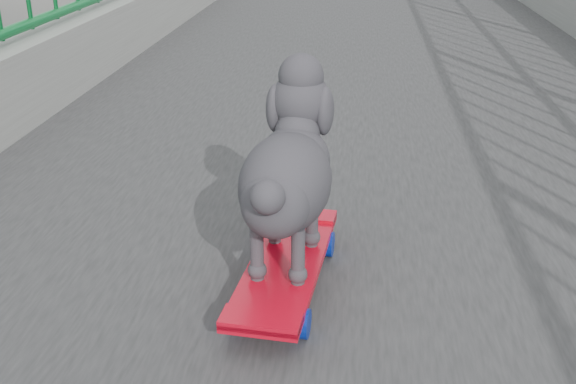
# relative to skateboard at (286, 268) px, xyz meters

# --- Properties ---
(railing) EXTENTS (3.00, 24.00, 1.42)m
(railing) POSITION_rel_skateboard_xyz_m (0.21, 0.61, 0.16)
(railing) COLOR gray
(railing) RESTS_ON footbridge
(skateboard) EXTENTS (0.21, 0.56, 0.07)m
(skateboard) POSITION_rel_skateboard_xyz_m (0.00, 0.00, 0.00)
(skateboard) COLOR red
(skateboard) RESTS_ON footbridge
(poodle) EXTENTS (0.23, 0.47, 0.39)m
(poodle) POSITION_rel_skateboard_xyz_m (0.00, 0.03, 0.23)
(poodle) COLOR #28262A
(poodle) RESTS_ON skateboard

